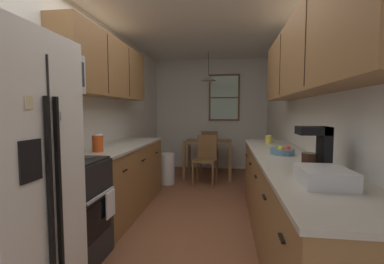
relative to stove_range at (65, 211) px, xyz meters
name	(u,v)px	position (x,y,z in m)	size (l,w,h in m)	color
ground_plane	(198,206)	(0.99, 1.55, -0.47)	(12.00, 12.00, 0.00)	brown
wall_left	(105,116)	(-0.36, 1.55, 0.80)	(0.10, 9.00, 2.55)	silver
wall_right	(300,117)	(2.34, 1.55, 0.80)	(0.10, 9.00, 2.55)	silver
wall_back	(210,114)	(0.99, 4.20, 0.80)	(4.40, 0.10, 2.55)	silver
ceiling_slab	(198,18)	(0.99, 1.55, 2.12)	(4.40, 9.00, 0.08)	white
stove_range	(65,211)	(0.00, 0.00, 0.00)	(0.66, 0.60, 1.10)	black
microwave_over_range	(47,71)	(-0.11, 0.00, 1.21)	(0.39, 0.57, 0.35)	silver
counter_left	(122,178)	(-0.01, 1.27, -0.02)	(0.64, 1.94, 0.90)	olive
upper_cabinets_left	(108,69)	(-0.15, 1.22, 1.42)	(0.33, 2.02, 0.74)	olive
counter_right	(287,202)	(1.99, 0.56, -0.02)	(0.64, 3.26, 0.90)	olive
upper_cabinets_right	(309,55)	(2.13, 0.51, 1.39)	(0.33, 2.94, 0.72)	olive
dining_table	(208,147)	(1.01, 3.34, 0.15)	(0.96, 0.78, 0.73)	brown
dining_chair_near	(206,157)	(1.01, 2.74, 0.03)	(0.45, 0.45, 0.90)	brown
dining_chair_far	(209,148)	(0.99, 3.93, 0.03)	(0.43, 0.43, 0.90)	brown
pendant_light	(209,78)	(1.01, 3.34, 1.55)	(0.31, 0.31, 0.58)	black
back_window	(224,98)	(1.32, 4.13, 1.19)	(0.71, 0.05, 1.07)	brown
trash_bin	(167,169)	(0.29, 2.65, -0.19)	(0.29, 0.29, 0.57)	white
storage_canister	(98,143)	(-0.01, 0.63, 0.53)	(0.12, 0.12, 0.20)	#D84C19
dish_towel	(110,204)	(0.35, 0.15, 0.03)	(0.02, 0.16, 0.24)	white
coffee_maker	(317,148)	(2.06, -0.04, 0.60)	(0.22, 0.18, 0.33)	black
mug_by_coffeemaker	(269,139)	(1.97, 1.71, 0.48)	(0.12, 0.09, 0.11)	#E5CC4C
fruit_bowl	(282,151)	(1.96, 0.71, 0.47)	(0.24, 0.24, 0.09)	#597F9E
dish_rack	(324,176)	(1.99, -0.42, 0.48)	(0.28, 0.34, 0.10)	silver
table_serving_bowl	(204,139)	(0.91, 3.41, 0.29)	(0.19, 0.19, 0.06)	#E0D14C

